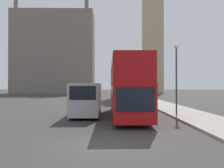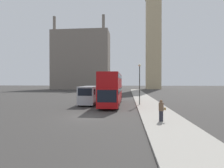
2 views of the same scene
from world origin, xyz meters
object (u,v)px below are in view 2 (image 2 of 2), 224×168
object	(u,v)px
red_double_decker_bus	(112,88)
street_lamp	(140,78)
clock_tower	(153,19)
white_van	(89,95)
parked_sedan	(103,91)
pedestrian	(161,110)

from	to	relation	value
red_double_decker_bus	street_lamp	distance (m)	4.12
clock_tower	white_van	xyz separation A→B (m)	(-17.46, -59.67, -31.86)
white_van	parked_sedan	distance (m)	25.80
clock_tower	pedestrian	xyz separation A→B (m)	(-9.35, -70.38, -32.28)
pedestrian	clock_tower	bearing A→B (deg)	82.43
street_lamp	parked_sedan	xyz separation A→B (m)	(-8.74, 26.38, -3.09)
clock_tower	parked_sedan	size ratio (longest dim) A/B	13.80
pedestrian	white_van	bearing A→B (deg)	127.12
pedestrian	parked_sedan	xyz separation A→B (m)	(-9.76, 36.45, -0.27)
street_lamp	parked_sedan	world-z (taller)	street_lamp
clock_tower	pedestrian	world-z (taller)	clock_tower
red_double_decker_bus	parked_sedan	size ratio (longest dim) A/B	2.39
white_van	pedestrian	xyz separation A→B (m)	(8.11, -10.72, -0.42)
clock_tower	red_double_decker_bus	size ratio (longest dim) A/B	5.78
clock_tower	parked_sedan	xyz separation A→B (m)	(-19.11, -33.93, -32.55)
clock_tower	pedestrian	bearing A→B (deg)	-97.57
white_van	red_double_decker_bus	bearing A→B (deg)	-4.68
clock_tower	white_van	distance (m)	69.86
red_double_decker_bus	white_van	size ratio (longest dim) A/B	1.99
clock_tower	red_double_decker_bus	xyz separation A→B (m)	(-14.23, -59.93, -30.83)
red_double_decker_bus	parked_sedan	world-z (taller)	red_double_decker_bus
red_double_decker_bus	pedestrian	world-z (taller)	red_double_decker_bus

